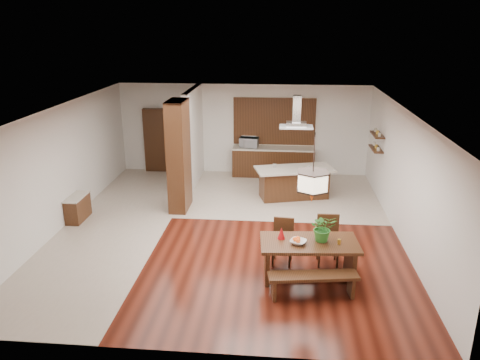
# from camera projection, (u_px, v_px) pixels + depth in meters

# --- Properties ---
(room_shell) EXTENTS (9.00, 9.04, 2.92)m
(room_shell) POSITION_uv_depth(u_px,v_px,m) (227.00, 146.00, 10.66)
(room_shell) COLOR #361109
(room_shell) RESTS_ON ground
(tile_hallway) EXTENTS (2.50, 9.00, 0.01)m
(tile_hallway) POSITION_uv_depth(u_px,v_px,m) (117.00, 224.00, 11.55)
(tile_hallway) COLOR #BDAE9E
(tile_hallway) RESTS_ON ground
(tile_kitchen) EXTENTS (5.50, 4.00, 0.01)m
(tile_kitchen) POSITION_uv_depth(u_px,v_px,m) (280.00, 194.00, 13.57)
(tile_kitchen) COLOR #BDAE9E
(tile_kitchen) RESTS_ON ground
(soffit_band) EXTENTS (8.00, 9.00, 0.02)m
(soffit_band) POSITION_uv_depth(u_px,v_px,m) (227.00, 110.00, 10.40)
(soffit_band) COLOR #3A1D0E
(soffit_band) RESTS_ON room_shell
(partition_pier) EXTENTS (0.45, 1.00, 2.90)m
(partition_pier) POSITION_uv_depth(u_px,v_px,m) (179.00, 156.00, 12.11)
(partition_pier) COLOR black
(partition_pier) RESTS_ON ground
(partition_stub) EXTENTS (0.18, 2.40, 2.90)m
(partition_stub) POSITION_uv_depth(u_px,v_px,m) (194.00, 137.00, 14.09)
(partition_stub) COLOR silver
(partition_stub) RESTS_ON ground
(hallway_console) EXTENTS (0.37, 0.88, 0.63)m
(hallway_console) POSITION_uv_depth(u_px,v_px,m) (78.00, 208.00, 11.73)
(hallway_console) COLOR black
(hallway_console) RESTS_ON ground
(hallway_doorway) EXTENTS (1.10, 0.20, 2.10)m
(hallway_doorway) POSITION_uv_depth(u_px,v_px,m) (161.00, 141.00, 15.36)
(hallway_doorway) COLOR black
(hallway_doorway) RESTS_ON ground
(rear_counter) EXTENTS (2.60, 0.62, 0.95)m
(rear_counter) POSITION_uv_depth(u_px,v_px,m) (273.00, 162.00, 15.05)
(rear_counter) COLOR black
(rear_counter) RESTS_ON ground
(kitchen_window) EXTENTS (2.60, 0.08, 1.50)m
(kitchen_window) POSITION_uv_depth(u_px,v_px,m) (274.00, 121.00, 14.88)
(kitchen_window) COLOR #A66431
(kitchen_window) RESTS_ON room_shell
(shelf_lower) EXTENTS (0.26, 0.90, 0.04)m
(shelf_lower) POSITION_uv_depth(u_px,v_px,m) (376.00, 149.00, 13.00)
(shelf_lower) COLOR black
(shelf_lower) RESTS_ON room_shell
(shelf_upper) EXTENTS (0.26, 0.90, 0.04)m
(shelf_upper) POSITION_uv_depth(u_px,v_px,m) (377.00, 135.00, 12.87)
(shelf_upper) COLOR black
(shelf_upper) RESTS_ON room_shell
(dining_table) EXTENTS (1.92, 1.06, 0.77)m
(dining_table) POSITION_uv_depth(u_px,v_px,m) (309.00, 251.00, 8.97)
(dining_table) COLOR black
(dining_table) RESTS_ON ground
(dining_bench) EXTENTS (1.65, 0.59, 0.46)m
(dining_bench) POSITION_uv_depth(u_px,v_px,m) (313.00, 286.00, 8.44)
(dining_bench) COLOR black
(dining_bench) RESTS_ON ground
(dining_chair_left) EXTENTS (0.46, 0.46, 0.95)m
(dining_chair_left) POSITION_uv_depth(u_px,v_px,m) (282.00, 242.00, 9.54)
(dining_chair_left) COLOR black
(dining_chair_left) RESTS_ON ground
(dining_chair_right) EXTENTS (0.46, 0.46, 1.02)m
(dining_chair_right) POSITION_uv_depth(u_px,v_px,m) (328.00, 241.00, 9.52)
(dining_chair_right) COLOR black
(dining_chair_right) RESTS_ON ground
(pendant_lantern) EXTENTS (0.64, 0.64, 1.31)m
(pendant_lantern) POSITION_uv_depth(u_px,v_px,m) (313.00, 168.00, 8.43)
(pendant_lantern) COLOR #FFE8C3
(pendant_lantern) RESTS_ON room_shell
(foliage_plant) EXTENTS (0.54, 0.48, 0.54)m
(foliage_plant) POSITION_uv_depth(u_px,v_px,m) (323.00, 228.00, 8.86)
(foliage_plant) COLOR #2A7025
(foliage_plant) RESTS_ON dining_table
(fruit_bowl) EXTENTS (0.39, 0.39, 0.07)m
(fruit_bowl) POSITION_uv_depth(u_px,v_px,m) (298.00, 242.00, 8.81)
(fruit_bowl) COLOR beige
(fruit_bowl) RESTS_ON dining_table
(napkin_cone) EXTENTS (0.20, 0.20, 0.23)m
(napkin_cone) POSITION_uv_depth(u_px,v_px,m) (281.00, 233.00, 8.99)
(napkin_cone) COLOR #9F0B0E
(napkin_cone) RESTS_ON dining_table
(gold_ornament) EXTENTS (0.07, 0.07, 0.09)m
(gold_ornament) POSITION_uv_depth(u_px,v_px,m) (339.00, 242.00, 8.80)
(gold_ornament) COLOR gold
(gold_ornament) RESTS_ON dining_table
(kitchen_island) EXTENTS (2.31, 1.46, 0.89)m
(kitchen_island) POSITION_uv_depth(u_px,v_px,m) (294.00, 182.00, 13.17)
(kitchen_island) COLOR black
(kitchen_island) RESTS_ON ground
(range_hood) EXTENTS (0.90, 0.55, 0.87)m
(range_hood) POSITION_uv_depth(u_px,v_px,m) (297.00, 112.00, 12.53)
(range_hood) COLOR silver
(range_hood) RESTS_ON room_shell
(island_cup) EXTENTS (0.11, 0.11, 0.09)m
(island_cup) POSITION_uv_depth(u_px,v_px,m) (309.00, 168.00, 12.91)
(island_cup) COLOR white
(island_cup) RESTS_ON kitchen_island
(microwave) EXTENTS (0.62, 0.45, 0.32)m
(microwave) POSITION_uv_depth(u_px,v_px,m) (249.00, 142.00, 14.88)
(microwave) COLOR silver
(microwave) RESTS_ON rear_counter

